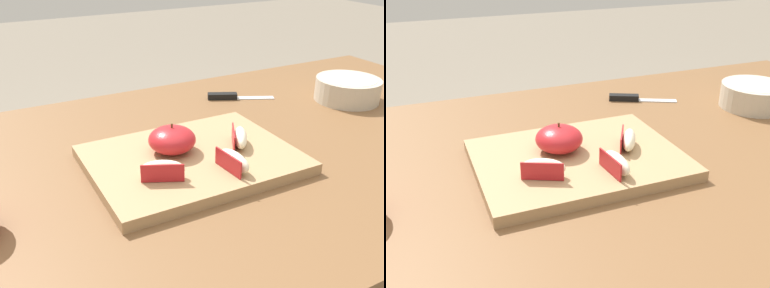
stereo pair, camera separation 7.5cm
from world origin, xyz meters
The scene contains 8 objects.
dining_table centered at (0.00, 0.00, 0.66)m, with size 1.48×0.77×0.76m.
cutting_board centered at (-0.07, -0.03, 0.77)m, with size 0.35×0.26×0.02m.
apple_half_skin_up centered at (-0.09, -0.01, 0.81)m, with size 0.08×0.08×0.05m.
apple_wedge_near_knife centered at (-0.03, -0.11, 0.80)m, with size 0.03×0.07×0.03m.
apple_wedge_right centered at (-0.14, -0.08, 0.80)m, with size 0.07×0.05×0.03m.
apple_wedge_middle centered at (0.02, -0.04, 0.80)m, with size 0.06×0.07×0.03m.
paring_knife centered at (0.17, 0.22, 0.77)m, with size 0.15×0.09×0.01m.
ceramic_fruit_bowl centered at (0.41, 0.08, 0.79)m, with size 0.15×0.15×0.05m.
Camera 1 is at (-0.38, -0.63, 1.13)m, focal length 41.19 mm.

